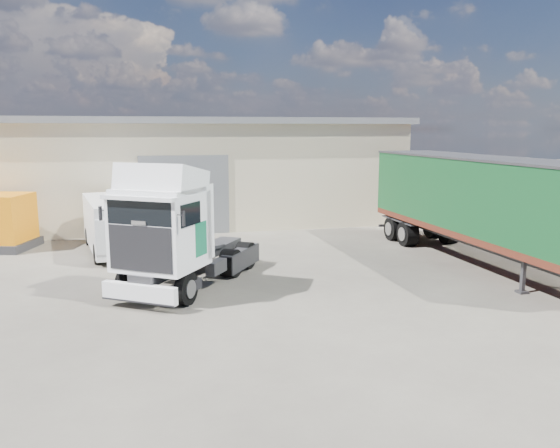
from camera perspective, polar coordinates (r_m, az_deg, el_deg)
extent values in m
plane|color=#2B2723|center=(15.98, -0.36, -7.45)|extent=(120.00, 120.00, 0.00)
cube|color=beige|center=(31.07, -18.02, 5.24)|extent=(30.00, 12.00, 5.00)
cube|color=#5C5E61|center=(30.99, -18.29, 10.12)|extent=(30.60, 12.60, 0.30)
cube|color=#5C5E61|center=(25.07, -9.92, 2.96)|extent=(4.00, 0.08, 3.60)
cube|color=#5C5E61|center=(30.99, -18.31, 10.49)|extent=(30.60, 0.40, 0.15)
cube|color=maroon|center=(25.86, 22.13, 1.36)|extent=(0.35, 26.00, 2.50)
cylinder|color=black|center=(15.69, -12.78, -6.27)|extent=(2.29, 1.93, 0.92)
cylinder|color=black|center=(18.23, -7.65, -3.85)|extent=(2.33, 1.96, 0.92)
cylinder|color=black|center=(19.29, -5.99, -3.05)|extent=(2.33, 1.96, 0.92)
cube|color=#2D2D30|center=(17.34, -9.12, -3.51)|extent=(3.77, 5.23, 0.26)
cube|color=white|center=(15.03, -14.48, -7.00)|extent=(1.98, 1.39, 0.48)
cube|color=white|center=(15.60, -12.40, -0.64)|extent=(2.91, 2.86, 2.13)
cube|color=black|center=(14.84, -14.39, -2.53)|extent=(1.63, 1.08, 1.22)
cube|color=black|center=(14.69, -14.52, 1.12)|extent=(1.66, 1.10, 0.65)
cube|color=white|center=(15.56, -12.24, 4.43)|extent=(2.72, 2.58, 1.06)
cube|color=#0E6241|center=(16.52, -14.93, -1.00)|extent=(0.36, 0.55, 0.95)
cube|color=#0E6241|center=(15.40, -8.24, -1.55)|extent=(0.36, 0.55, 0.95)
cylinder|color=#2D2D30|center=(18.27, -7.43, -2.19)|extent=(1.32, 1.32, 0.10)
cube|color=#2D2D30|center=(17.54, 24.06, -4.97)|extent=(0.29, 0.29, 1.05)
cylinder|color=black|center=(24.05, 14.54, -0.62)|extent=(2.45, 1.08, 1.01)
cube|color=#2D2D30|center=(20.78, 19.76, -1.53)|extent=(1.10, 11.43, 0.33)
cube|color=#501C12|center=(20.73, 19.81, -0.68)|extent=(2.72, 11.47, 0.23)
cube|color=black|center=(20.54, 20.03, 3.02)|extent=(2.72, 11.47, 2.47)
cube|color=#2D2D30|center=(20.44, 20.24, 6.52)|extent=(2.78, 11.53, 0.08)
cylinder|color=black|center=(20.64, -15.94, -2.79)|extent=(2.22, 1.11, 0.73)
cylinder|color=black|center=(24.08, -17.11, -1.07)|extent=(2.22, 1.11, 0.73)
cube|color=white|center=(22.22, -16.67, 0.14)|extent=(3.00, 5.38, 1.88)
cube|color=white|center=(20.17, -15.91, -0.94)|extent=(2.19, 1.35, 1.21)
cube|color=black|center=(20.29, -16.07, 0.86)|extent=(1.92, 0.44, 0.66)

